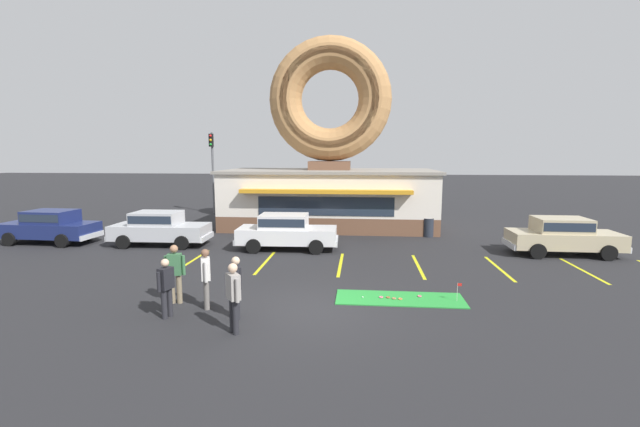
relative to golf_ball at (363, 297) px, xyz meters
name	(u,v)px	position (x,y,z in m)	size (l,w,h in m)	color
ground_plane	(310,310)	(-1.45, -1.05, -0.05)	(160.00, 160.00, 0.00)	#232326
donut_shop_building	(330,163)	(-1.96, 12.89, 3.69)	(12.30, 6.75, 10.96)	brown
putting_mat	(400,299)	(1.09, 0.06, -0.04)	(3.78, 1.32, 0.03)	green
mini_donut_near_left	(400,299)	(1.10, -0.04, 0.00)	(0.13, 0.13, 0.04)	#D17F47
mini_donut_near_right	(381,297)	(0.54, 0.06, 0.00)	(0.13, 0.13, 0.04)	#D8667F
mini_donut_mid_left	(420,296)	(1.70, 0.26, 0.00)	(0.13, 0.13, 0.04)	#D8667F
mini_donut_mid_centre	(388,297)	(0.75, 0.05, 0.00)	(0.13, 0.13, 0.04)	brown
mini_donut_mid_right	(394,298)	(0.92, -0.02, 0.00)	(0.13, 0.13, 0.04)	#A5724C
golf_ball	(363,297)	(0.00, 0.00, 0.00)	(0.04, 0.04, 0.04)	white
putting_flag_pin	(459,288)	(2.77, -0.03, 0.39)	(0.13, 0.01, 0.55)	silver
car_silver	(159,227)	(-9.54, 6.67, 0.82)	(4.61, 2.08, 1.60)	#B2B5BA
car_champagne	(563,235)	(8.49, 6.48, 0.82)	(4.57, 2.01, 1.60)	#BCAD89
car_white	(286,230)	(-3.44, 6.36, 0.82)	(4.61, 2.09, 1.60)	silver
car_navy	(50,225)	(-15.05, 6.64, 0.82)	(4.62, 2.11, 1.60)	navy
pedestrian_blue_sweater_man	(233,294)	(-3.09, -2.77, 0.91)	(0.42, 0.49, 1.72)	#232328
pedestrian_hooded_kid	(166,285)	(-5.15, -1.97, 0.82)	(0.34, 0.57, 1.58)	#232328
pedestrian_leather_jacket_man	(175,271)	(-5.38, -0.90, 0.91)	(0.59, 0.30, 1.72)	#7F7056
pedestrian_clipboard_woman	(236,284)	(-3.30, -1.85, 0.87)	(0.37, 0.56, 1.66)	#232328
pedestrian_beanie_man	(206,276)	(-4.35, -1.22, 0.89)	(0.36, 0.56, 1.69)	slate
trash_bin	(428,227)	(3.42, 10.07, 0.45)	(0.57, 0.57, 0.97)	#232833
traffic_light_pole	(212,162)	(-10.71, 17.48, 3.66)	(0.28, 0.47, 5.80)	#595B60
parking_stripe_far_left	(193,261)	(-6.86, 3.95, -0.05)	(0.12, 3.60, 0.01)	yellow
parking_stripe_left	(265,262)	(-3.86, 3.95, -0.05)	(0.12, 3.60, 0.01)	yellow
parking_stripe_mid_left	(340,264)	(-0.86, 3.95, -0.05)	(0.12, 3.60, 0.01)	yellow
parking_stripe_centre	(418,266)	(2.14, 3.95, -0.05)	(0.12, 3.60, 0.01)	yellow
parking_stripe_mid_right	(499,268)	(5.14, 3.95, -0.05)	(0.12, 3.60, 0.01)	yellow
parking_stripe_right	(582,270)	(8.14, 3.95, -0.05)	(0.12, 3.60, 0.01)	yellow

